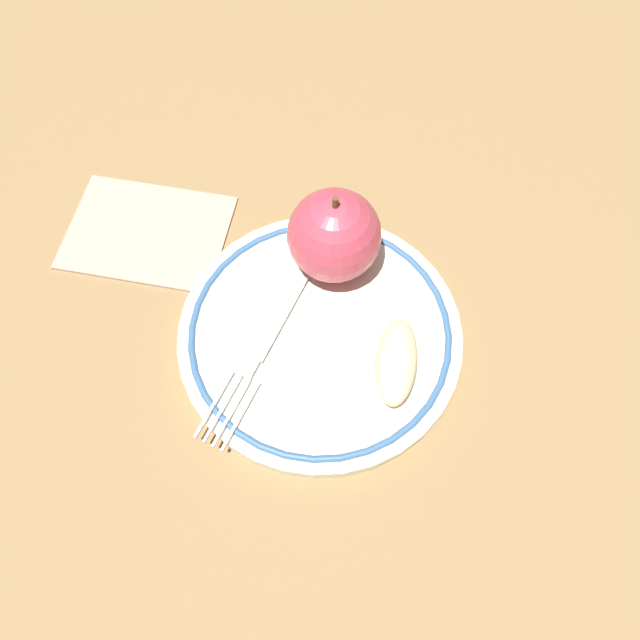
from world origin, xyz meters
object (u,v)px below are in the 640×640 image
fork (263,346)px  napkin_folded (147,231)px  apple_slice_front (396,362)px  plate (320,334)px  apple_red_whole (334,236)px

fork → napkin_folded: 0.17m
apple_slice_front → fork: apple_slice_front is taller
plate → apple_red_whole: 0.09m
apple_red_whole → napkin_folded: apple_red_whole is taller
apple_red_whole → napkin_folded: bearing=158.2°
plate → napkin_folded: (-0.15, 0.13, -0.01)m
apple_red_whole → fork: bearing=-133.7°
apple_red_whole → napkin_folded: size_ratio=0.60×
apple_slice_front → fork: 0.11m
napkin_folded → apple_red_whole: bearing=-21.8°
plate → napkin_folded: plate is taller
plate → napkin_folded: bearing=137.4°
apple_red_whole → apple_slice_front: (0.03, -0.11, -0.03)m
napkin_folded → fork: bearing=-55.7°
plate → fork: 0.05m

